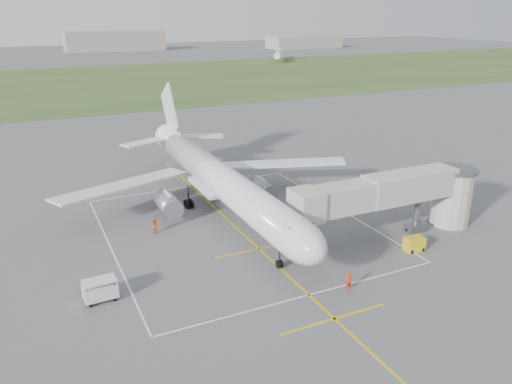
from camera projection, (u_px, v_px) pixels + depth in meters
name	position (u px, v px, depth m)	size (l,w,h in m)	color
ground	(223.00, 216.00, 60.73)	(700.00, 700.00, 0.00)	#525254
grass_strip	(81.00, 84.00, 170.97)	(700.00, 120.00, 0.02)	#385324
apron_markings	(243.00, 234.00, 55.79)	(28.20, 60.00, 0.01)	gold
airliner	(220.00, 180.00, 59.86)	(38.93, 46.75, 13.52)	silver
jet_bridge	(404.00, 195.00, 54.03)	(23.40, 5.00, 7.20)	#9E9B8F
gpu_unit	(414.00, 244.00, 51.69)	(2.09, 1.56, 1.49)	gold
baggage_cart	(100.00, 290.00, 42.62)	(2.88, 1.80, 1.95)	silver
ramp_worker_nose	(349.00, 282.00, 44.25)	(0.63, 0.41, 1.73)	red
ramp_worker_wing	(155.00, 225.00, 55.84)	(0.84, 0.65, 1.72)	#FF5A08
distant_hangars	(17.00, 46.00, 277.32)	(345.00, 49.00, 12.00)	gray
distant_aircraft	(109.00, 63.00, 205.19)	(186.30, 56.07, 8.85)	silver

